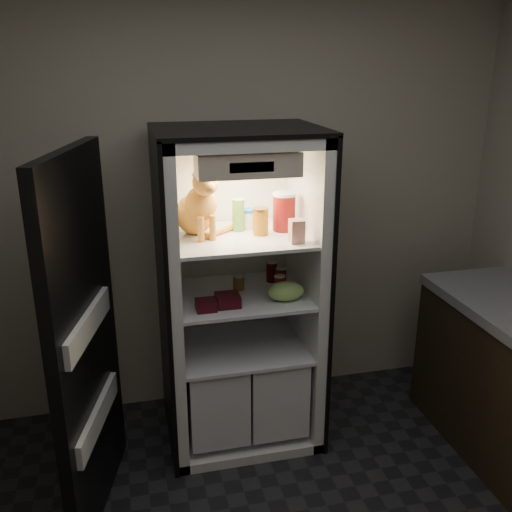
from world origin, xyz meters
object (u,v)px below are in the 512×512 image
at_px(soda_can_a, 272,272).
at_px(pepper_jar, 284,212).
at_px(soda_can_b, 281,277).
at_px(soda_can_c, 280,286).
at_px(cream_carton, 297,231).
at_px(berry_box_left, 206,305).
at_px(mayo_tub, 248,219).
at_px(salsa_jar, 261,221).
at_px(parmesan_shaker, 238,215).
at_px(berry_box_right, 228,300).
at_px(refrigerator, 238,312).
at_px(condiment_jar, 239,282).
at_px(grape_bag, 286,291).
at_px(tabby_cat, 198,207).

bearing_deg(soda_can_a, pepper_jar, -69.66).
xyz_separation_m(soda_can_b, soda_can_c, (-0.05, -0.13, 0.00)).
relative_size(cream_carton, berry_box_left, 1.16).
height_order(mayo_tub, cream_carton, cream_carton).
bearing_deg(salsa_jar, cream_carton, -50.48).
distance_m(parmesan_shaker, berry_box_right, 0.49).
height_order(salsa_jar, berry_box_right, salsa_jar).
bearing_deg(mayo_tub, refrigerator, -143.89).
bearing_deg(parmesan_shaker, berry_box_left, -131.89).
xyz_separation_m(pepper_jar, condiment_jar, (-0.26, 0.03, -0.41)).
bearing_deg(parmesan_shaker, grape_bag, -47.31).
relative_size(mayo_tub, berry_box_right, 0.89).
height_order(mayo_tub, grape_bag, mayo_tub).
bearing_deg(grape_bag, salsa_jar, 130.33).
relative_size(salsa_jar, condiment_jar, 1.69).
distance_m(tabby_cat, cream_carton, 0.56).
relative_size(tabby_cat, berry_box_left, 3.90).
bearing_deg(salsa_jar, berry_box_left, -154.64).
bearing_deg(refrigerator, soda_can_b, -2.94).
bearing_deg(grape_bag, condiment_jar, 136.36).
bearing_deg(cream_carton, soda_can_c, 115.18).
xyz_separation_m(parmesan_shaker, salsa_jar, (0.10, -0.10, -0.02)).
height_order(cream_carton, condiment_jar, cream_carton).
relative_size(salsa_jar, pepper_jar, 0.69).
xyz_separation_m(soda_can_b, berry_box_right, (-0.36, -0.20, -0.03)).
bearing_deg(parmesan_shaker, mayo_tub, 26.20).
distance_m(tabby_cat, soda_can_b, 0.65).
relative_size(salsa_jar, cream_carton, 1.21).
xyz_separation_m(soda_can_a, condiment_jar, (-0.22, -0.08, -0.02)).
distance_m(cream_carton, soda_can_c, 0.38).
bearing_deg(soda_can_a, grape_bag, -89.51).
distance_m(salsa_jar, condiment_jar, 0.40).
xyz_separation_m(salsa_jar, cream_carton, (0.15, -0.18, -0.01)).
height_order(refrigerator, soda_can_b, refrigerator).
bearing_deg(salsa_jar, pepper_jar, 18.91).
xyz_separation_m(pepper_jar, grape_bag, (-0.04, -0.18, -0.41)).
relative_size(parmesan_shaker, soda_can_a, 1.47).
height_order(refrigerator, soda_can_a, refrigerator).
height_order(tabby_cat, pepper_jar, tabby_cat).
height_order(soda_can_a, berry_box_left, soda_can_a).
bearing_deg(mayo_tub, soda_can_c, -55.52).
bearing_deg(refrigerator, pepper_jar, -6.33).
height_order(cream_carton, soda_can_a, cream_carton).
height_order(parmesan_shaker, berry_box_right, parmesan_shaker).
bearing_deg(soda_can_b, condiment_jar, 177.05).
xyz_separation_m(tabby_cat, parmesan_shaker, (0.23, 0.03, -0.07)).
xyz_separation_m(pepper_jar, soda_can_c, (-0.05, -0.12, -0.40)).
height_order(salsa_jar, pepper_jar, pepper_jar).
xyz_separation_m(mayo_tub, grape_bag, (0.15, -0.27, -0.36)).
height_order(refrigerator, berry_box_left, refrigerator).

